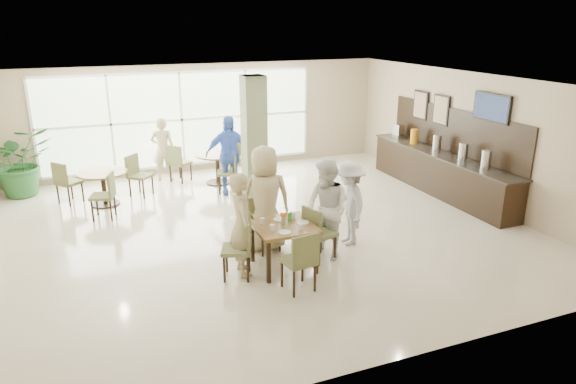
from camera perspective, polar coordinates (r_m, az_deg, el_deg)
name	(u,v)px	position (r m, az deg, el deg)	size (l,w,h in m)	color
ground	(256,229)	(10.01, -3.63, -4.08)	(10.00, 10.00, 0.00)	beige
room_shell	(254,143)	(9.49, -3.84, 5.46)	(10.00, 10.00, 10.00)	white
window_bank	(182,120)	(13.68, -11.72, 7.87)	(7.00, 0.04, 7.00)	silver
column	(254,143)	(10.79, -3.77, 5.41)	(0.45, 0.45, 2.80)	#677551
main_table	(283,230)	(8.23, -0.52, -4.25)	(0.95, 0.95, 0.75)	brown
round_table_left	(103,180)	(11.80, -19.86, 1.27)	(1.05, 1.05, 0.75)	brown
round_table_right	(217,161)	(12.73, -7.86, 3.43)	(1.06, 1.06, 0.75)	brown
chairs_main_table	(280,241)	(8.28, -0.86, -5.48)	(2.05, 2.00, 0.95)	#606537
chairs_table_left	(104,184)	(11.79, -19.72, 0.82)	(2.15, 1.86, 0.95)	#606537
chairs_table_right	(216,164)	(12.80, -8.03, 3.10)	(2.11, 1.87, 0.95)	#606537
tabletop_clutter	(285,221)	(8.16, -0.36, -3.29)	(0.76, 0.74, 0.21)	white
buffet_counter	(441,170)	(12.42, 16.59, 2.38)	(0.64, 4.70, 1.95)	black
wall_tv	(492,107)	(11.43, 21.69, 8.72)	(0.06, 1.00, 0.58)	black
framed_art_a	(441,110)	(12.67, 16.65, 8.72)	(0.05, 0.55, 0.70)	black
framed_art_b	(421,105)	(13.30, 14.52, 9.34)	(0.05, 0.55, 0.70)	black
potted_plant	(20,162)	(13.17, -27.65, 3.00)	(1.43, 1.43, 1.59)	#255D29
teen_left	(242,224)	(8.02, -5.15, -3.59)	(0.61, 0.40, 1.67)	tan
teen_far	(265,199)	(8.82, -2.57, -0.77)	(0.91, 0.50, 1.86)	tan
teen_right	(327,210)	(8.56, 4.32, -1.97)	(0.83, 0.65, 1.71)	white
teen_standing	(349,203)	(9.16, 6.81, -1.25)	(0.99, 0.57, 1.53)	#B1B1B4
adult_a	(229,155)	(11.87, -6.60, 4.11)	(1.07, 0.61, 1.82)	#4770D5
adult_b	(252,150)	(12.81, -4.01, 4.70)	(1.47, 0.63, 1.58)	white
adult_standing	(163,149)	(13.15, -13.73, 4.64)	(0.59, 0.39, 1.61)	tan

